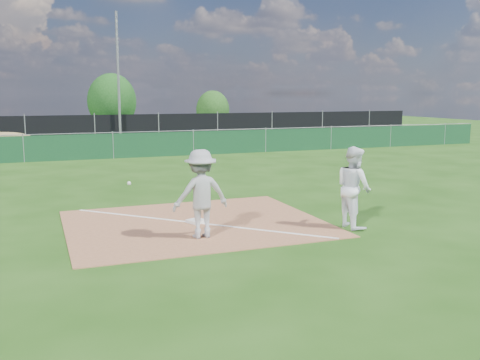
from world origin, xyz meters
name	(u,v)px	position (x,y,z in m)	size (l,w,h in m)	color
ground	(131,173)	(0.00, 10.00, 0.00)	(90.00, 90.00, 0.00)	#1C450E
infield_dirt	(195,223)	(0.00, 1.00, 0.01)	(6.00, 5.00, 0.02)	#925A3A
foul_line	(195,223)	(0.00, 1.00, 0.03)	(0.08, 7.00, 0.01)	white
green_fence	(113,146)	(0.00, 15.00, 0.60)	(44.00, 0.05, 1.20)	#0F371D
dirt_mound	(3,144)	(-5.00, 18.50, 0.58)	(3.38, 2.60, 1.17)	olive
black_fence	(95,129)	(0.00, 23.00, 0.90)	(46.00, 0.04, 1.80)	black
parking_lot	(88,138)	(0.00, 28.00, 0.01)	(46.00, 9.00, 0.01)	black
light_pole	(118,79)	(1.50, 22.70, 4.00)	(0.16, 0.16, 8.00)	slate
first_base	(196,221)	(0.03, 1.01, 0.06)	(0.37, 0.37, 0.08)	silver
play_at_first	(201,194)	(-0.24, -0.27, 0.97)	(2.18, 0.76, 1.91)	#A9A9AB
runner	(354,187)	(3.35, -0.63, 0.95)	(0.92, 0.72, 1.90)	white
car_left	(21,128)	(-4.32, 28.47, 0.76)	(1.78, 4.43, 1.51)	#94979B
car_mid	(62,127)	(-1.65, 28.41, 0.79)	(1.66, 4.76, 1.57)	black
car_right	(135,128)	(3.30, 27.70, 0.63)	(1.74, 4.28, 1.24)	black
tree_mid	(112,101)	(2.69, 34.81, 2.46)	(4.02, 4.02, 4.77)	#382316
tree_right	(213,110)	(10.87, 32.77, 1.73)	(2.83, 2.83, 3.36)	#382316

